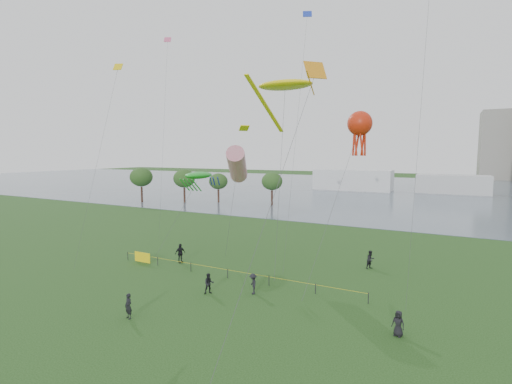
% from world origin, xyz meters
% --- Properties ---
extents(ground_plane, '(400.00, 400.00, 0.00)m').
position_xyz_m(ground_plane, '(0.00, 0.00, 0.00)').
color(ground_plane, '#173812').
extents(lake, '(400.00, 120.00, 0.08)m').
position_xyz_m(lake, '(0.00, 100.00, 0.02)').
color(lake, '#4F5F6D').
rests_on(lake, ground_plane).
extents(building_low, '(16.00, 18.00, 28.00)m').
position_xyz_m(building_low, '(32.00, 168.00, 14.00)').
color(building_low, gray).
rests_on(building_low, ground_plane).
extents(pavilion_left, '(22.00, 8.00, 6.00)m').
position_xyz_m(pavilion_left, '(-12.00, 95.00, 3.00)').
color(pavilion_left, silver).
rests_on(pavilion_left, ground_plane).
extents(pavilion_right, '(18.00, 7.00, 5.00)m').
position_xyz_m(pavilion_right, '(14.00, 98.00, 2.50)').
color(pavilion_right, silver).
rests_on(pavilion_right, ground_plane).
extents(trees, '(32.27, 13.85, 7.70)m').
position_xyz_m(trees, '(-35.87, 50.74, 5.22)').
color(trees, '#372119').
rests_on(trees, ground_plane).
extents(fence, '(24.07, 0.07, 1.05)m').
position_xyz_m(fence, '(-10.08, 12.25, 0.55)').
color(fence, black).
rests_on(fence, ground_plane).
extents(spectator_a, '(0.99, 0.98, 1.61)m').
position_xyz_m(spectator_a, '(-3.36, 8.52, 0.81)').
color(spectator_a, black).
rests_on(spectator_a, ground_plane).
extents(spectator_b, '(1.11, 1.19, 1.61)m').
position_xyz_m(spectator_b, '(-0.29, 10.05, 0.81)').
color(spectator_b, black).
rests_on(spectator_b, ground_plane).
extents(spectator_c, '(0.83, 1.22, 1.93)m').
position_xyz_m(spectator_c, '(-10.59, 13.98, 0.96)').
color(spectator_c, black).
rests_on(spectator_c, ground_plane).
extents(spectator_d, '(0.87, 0.70, 1.56)m').
position_xyz_m(spectator_d, '(10.53, 8.18, 0.78)').
color(spectator_d, black).
rests_on(spectator_d, ground_plane).
extents(spectator_f, '(0.69, 0.52, 1.69)m').
position_xyz_m(spectator_f, '(-5.60, 2.47, 0.84)').
color(spectator_f, black).
rests_on(spectator_f, ground_plane).
extents(spectator_g, '(1.03, 1.07, 1.75)m').
position_xyz_m(spectator_g, '(6.63, 20.77, 0.87)').
color(spectator_g, black).
rests_on(spectator_g, ground_plane).
extents(kite_stingray, '(5.44, 10.18, 17.76)m').
position_xyz_m(kite_stingray, '(-1.40, 18.61, 17.27)').
color(kite_stingray, '#3F3F42').
extents(kite_windsock, '(4.23, 5.08, 11.67)m').
position_xyz_m(kite_windsock, '(-5.65, 16.85, 9.76)').
color(kite_windsock, '#3F3F42').
extents(kite_creature, '(2.34, 8.68, 8.78)m').
position_xyz_m(kite_creature, '(-12.72, 20.16, 8.34)').
color(kite_creature, '#3F3F42').
extents(kite_octopus, '(3.03, 10.34, 14.68)m').
position_xyz_m(kite_octopus, '(5.49, 19.68, 13.48)').
color(kite_octopus, '#3F3F42').
extents(kite_delta, '(1.53, 14.15, 17.05)m').
position_xyz_m(kite_delta, '(4.53, 9.05, 15.51)').
color(kite_delta, '#3F3F42').
extents(small_kites, '(39.97, 16.40, 8.97)m').
position_xyz_m(small_kites, '(-2.03, 17.42, 24.01)').
color(small_kites, '#E5598C').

